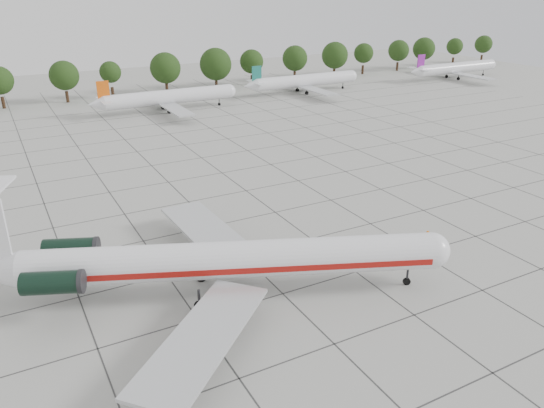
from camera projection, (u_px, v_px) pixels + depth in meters
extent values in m
plane|color=#A5A59E|center=(311.00, 239.00, 56.82)|extent=(260.00, 260.00, 0.00)
cube|color=#383838|center=(249.00, 193.00, 68.98)|extent=(170.00, 170.00, 0.02)
cylinder|color=silver|center=(233.00, 260.00, 45.51)|extent=(33.74, 16.65, 3.23)
sphere|color=silver|center=(431.00, 250.00, 47.08)|extent=(3.23, 3.23, 3.23)
cube|color=#A0130E|center=(233.00, 253.00, 47.10)|extent=(31.61, 13.34, 0.54)
cube|color=#A0130E|center=(234.00, 272.00, 44.11)|extent=(31.61, 13.34, 0.54)
cube|color=#B7BABC|center=(207.00, 230.00, 53.88)|extent=(5.06, 14.85, 0.29)
cube|color=#B7BABC|center=(203.00, 337.00, 37.73)|extent=(13.91, 13.20, 0.29)
cube|color=black|center=(69.00, 252.00, 46.15)|extent=(2.48, 2.01, 0.24)
cylinder|color=black|center=(71.00, 248.00, 46.78)|extent=(5.05, 3.54, 1.86)
cube|color=black|center=(55.00, 278.00, 42.11)|extent=(2.48, 2.01, 0.24)
cylinder|color=black|center=(53.00, 283.00, 41.48)|extent=(5.05, 3.54, 1.86)
cylinder|color=black|center=(407.00, 276.00, 47.88)|extent=(0.26, 0.26, 1.86)
cylinder|color=black|center=(407.00, 281.00, 48.11)|extent=(0.74, 0.52, 0.69)
cylinder|color=black|center=(201.00, 268.00, 48.42)|extent=(0.31, 0.31, 1.76)
cylinder|color=black|center=(201.00, 276.00, 48.72)|extent=(1.13, 0.92, 0.98)
cylinder|color=black|center=(199.00, 299.00, 43.75)|extent=(0.31, 0.31, 1.76)
cylinder|color=black|center=(200.00, 307.00, 44.06)|extent=(1.13, 0.92, 0.98)
imported|color=orange|center=(426.00, 238.00, 55.06)|extent=(0.74, 0.68, 1.70)
cylinder|color=silver|center=(170.00, 97.00, 111.42)|extent=(27.20, 3.00, 3.00)
cube|color=#B7BABC|center=(166.00, 103.00, 111.45)|extent=(3.50, 27.20, 0.25)
cube|color=#DA550C|center=(103.00, 90.00, 104.53)|extent=(2.40, 0.25, 3.60)
cylinder|color=black|center=(163.00, 107.00, 113.78)|extent=(0.80, 0.45, 0.80)
cylinder|color=black|center=(169.00, 112.00, 110.21)|extent=(0.80, 0.45, 0.80)
cylinder|color=silver|center=(306.00, 80.00, 129.66)|extent=(27.20, 3.00, 3.00)
cube|color=#B7BABC|center=(302.00, 86.00, 129.69)|extent=(3.50, 27.20, 0.25)
cube|color=#166559|center=(257.00, 74.00, 122.77)|extent=(2.40, 0.25, 3.60)
cylinder|color=black|center=(297.00, 90.00, 132.02)|extent=(0.80, 0.45, 0.80)
cylinder|color=black|center=(307.00, 93.00, 128.45)|extent=(0.80, 0.45, 0.80)
cylinder|color=silver|center=(456.00, 68.00, 148.45)|extent=(27.20, 3.00, 3.00)
cube|color=#B7BABC|center=(453.00, 72.00, 148.48)|extent=(3.50, 27.20, 0.25)
cube|color=#861A93|center=(421.00, 62.00, 141.55)|extent=(2.40, 0.25, 3.60)
cylinder|color=black|center=(447.00, 76.00, 150.81)|extent=(0.80, 0.45, 0.80)
cylinder|color=black|center=(458.00, 79.00, 147.24)|extent=(0.80, 0.45, 0.80)
cylinder|color=#332114|center=(3.00, 103.00, 114.34)|extent=(0.70, 0.70, 2.50)
cylinder|color=#332114|center=(67.00, 97.00, 120.11)|extent=(0.70, 0.70, 2.50)
sphere|color=black|center=(64.00, 75.00, 118.27)|extent=(6.50, 6.50, 6.50)
cylinder|color=#332114|center=(113.00, 93.00, 124.58)|extent=(0.70, 0.70, 2.50)
sphere|color=black|center=(110.00, 72.00, 122.73)|extent=(4.93, 4.93, 4.93)
cylinder|color=#332114|center=(167.00, 88.00, 130.35)|extent=(0.70, 0.70, 2.50)
sphere|color=black|center=(165.00, 68.00, 128.50)|extent=(7.40, 7.40, 7.40)
cylinder|color=#332114|center=(216.00, 83.00, 136.12)|extent=(0.70, 0.70, 2.50)
sphere|color=black|center=(216.00, 64.00, 134.28)|extent=(8.08, 8.08, 8.08)
cylinder|color=#332114|center=(252.00, 80.00, 140.59)|extent=(0.70, 0.70, 2.50)
sphere|color=black|center=(252.00, 61.00, 138.74)|extent=(6.17, 6.17, 6.17)
cylinder|color=#332114|center=(295.00, 76.00, 146.36)|extent=(0.70, 0.70, 2.50)
sphere|color=black|center=(295.00, 58.00, 144.51)|extent=(6.82, 6.82, 6.82)
cylinder|color=#332114|center=(334.00, 72.00, 152.13)|extent=(0.70, 0.70, 2.50)
sphere|color=black|center=(335.00, 55.00, 150.29)|extent=(7.44, 7.44, 7.44)
cylinder|color=#332114|center=(363.00, 70.00, 156.60)|extent=(0.70, 0.70, 2.50)
sphere|color=black|center=(364.00, 53.00, 154.75)|extent=(5.66, 5.66, 5.66)
cylinder|color=#332114|center=(397.00, 67.00, 162.37)|extent=(0.70, 0.70, 2.50)
sphere|color=black|center=(399.00, 51.00, 160.52)|extent=(6.25, 6.25, 6.25)
cylinder|color=#332114|center=(422.00, 64.00, 166.83)|extent=(0.70, 0.70, 2.50)
sphere|color=black|center=(424.00, 49.00, 164.98)|extent=(6.79, 6.79, 6.79)
cylinder|color=#332114|center=(453.00, 61.00, 172.61)|extent=(0.70, 0.70, 2.50)
sphere|color=black|center=(455.00, 46.00, 170.76)|extent=(5.16, 5.16, 5.16)
cylinder|color=#332114|center=(481.00, 59.00, 178.38)|extent=(0.70, 0.70, 2.50)
sphere|color=black|center=(484.00, 44.00, 176.53)|extent=(5.68, 5.68, 5.68)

